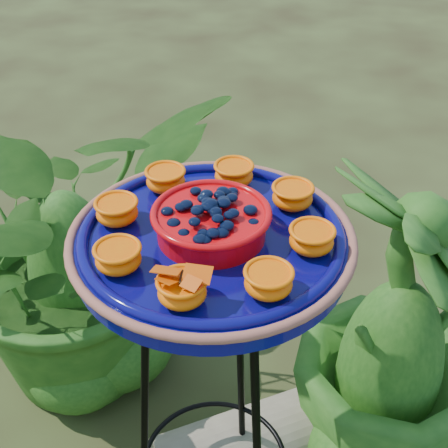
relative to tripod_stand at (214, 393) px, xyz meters
The scene contains 5 objects.
tripod_stand is the anchor object (origin of this frame).
feeder_dish 0.43m from the tripod_stand, 93.47° to the right, with size 0.60×0.60×0.12m.
driftwood_log 0.56m from the tripod_stand, 64.88° to the left, with size 0.23×0.23×0.68m, color gray.
shrub_back_left 0.79m from the tripod_stand, 135.99° to the left, with size 0.92×0.80×1.02m, color #1E4D14.
shrub_back_right 0.57m from the tripod_stand, 40.34° to the left, with size 0.54×0.54×0.97m, color #1E4D14.
Camera 1 is at (0.28, -0.74, 1.70)m, focal length 50.00 mm.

